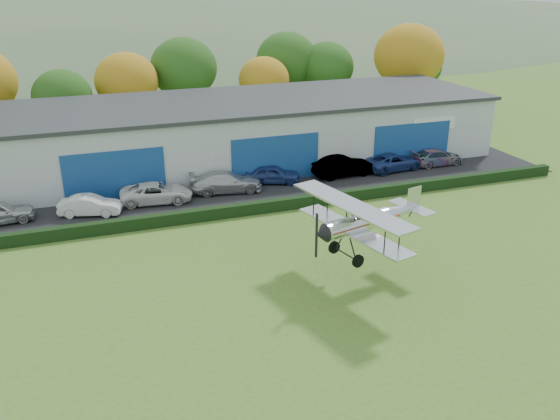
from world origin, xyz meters
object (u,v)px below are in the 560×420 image
object	(u,v)px
car_2	(156,193)
car_3	(226,182)
hangar	(252,130)
car_5	(344,166)
biplane	(366,219)
car_1	(90,205)
car_4	(273,174)
car_7	(437,157)
car_6	(393,162)

from	to	relation	value
car_2	car_3	world-z (taller)	car_3
hangar	car_5	xyz separation A→B (m)	(5.43, -6.78, -1.79)
hangar	biplane	size ratio (longest dim) A/B	5.00
car_1	car_4	bearing A→B (deg)	-65.90
car_3	car_4	distance (m)	3.91
hangar	car_3	bearing A→B (deg)	-120.74
car_3	biplane	size ratio (longest dim) A/B	0.65
car_4	hangar	bearing A→B (deg)	16.82
car_3	car_4	bearing A→B (deg)	-71.89
car_5	biplane	size ratio (longest dim) A/B	0.61
car_2	car_5	distance (m)	14.87
biplane	car_1	bearing A→B (deg)	119.48
car_2	car_1	bearing A→B (deg)	107.64
car_1	biplane	xyz separation A→B (m)	(13.18, -13.84, 2.66)
car_2	car_4	xyz separation A→B (m)	(9.01, 1.11, 0.02)
car_3	car_5	bearing A→B (deg)	-80.05
car_5	car_4	bearing A→B (deg)	83.64
car_2	car_7	distance (m)	23.51
car_6	biplane	size ratio (longest dim) A/B	0.61
hangar	car_5	distance (m)	8.87
car_6	car_7	distance (m)	4.12
hangar	biplane	xyz separation A→B (m)	(-0.76, -22.25, 0.71)
hangar	car_4	distance (m)	6.73
car_3	car_7	xyz separation A→B (m)	(18.33, 0.41, -0.10)
car_1	car_7	distance (m)	28.07
car_1	car_5	world-z (taller)	car_5
car_1	car_6	bearing A→B (deg)	-70.12
car_2	car_6	bearing A→B (deg)	-80.68
car_3	hangar	bearing A→B (deg)	-23.01
car_1	car_7	size ratio (longest dim) A/B	0.88
car_7	biplane	xyz separation A→B (m)	(-14.84, -15.51, 2.66)
car_3	car_6	world-z (taller)	car_3
car_2	car_5	world-z (taller)	car_5
hangar	car_5	size ratio (longest dim) A/B	8.24
car_6	car_7	size ratio (longest dim) A/B	1.08
biplane	car_3	bearing A→B (deg)	88.89
car_3	biplane	xyz separation A→B (m)	(3.49, -15.10, 2.56)
biplane	car_7	bearing A→B (deg)	32.13
hangar	car_2	bearing A→B (deg)	-141.26
car_6	car_7	xyz separation A→B (m)	(4.12, -0.02, -0.02)
car_1	car_7	world-z (taller)	same
car_1	biplane	distance (m)	19.29
car_3	car_7	world-z (taller)	car_3
hangar	car_4	size ratio (longest dim) A/B	9.72
car_5	biplane	distance (m)	16.85
hangar	car_4	xyz separation A→B (m)	(-0.40, -6.45, -1.89)
car_4	car_7	size ratio (longest dim) A/B	0.91
car_1	car_3	size ratio (longest dim) A/B	0.76
car_4	car_1	bearing A→B (deg)	118.68
car_4	car_6	distance (m)	10.37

